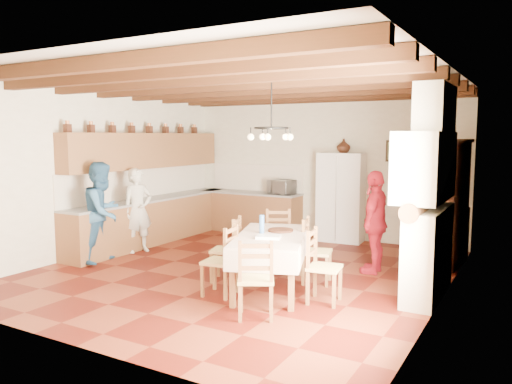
% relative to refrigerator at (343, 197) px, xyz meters
% --- Properties ---
extents(floor, '(6.00, 6.50, 0.02)m').
position_rel_refrigerator_xyz_m(floor, '(-0.55, -3.10, -0.91)').
color(floor, '#4B110A').
rests_on(floor, ground).
extents(ceiling, '(6.00, 6.50, 0.02)m').
position_rel_refrigerator_xyz_m(ceiling, '(-0.55, -3.10, 2.11)').
color(ceiling, beige).
rests_on(ceiling, ground).
extents(wall_back, '(6.00, 0.02, 3.00)m').
position_rel_refrigerator_xyz_m(wall_back, '(-0.55, 0.16, 0.60)').
color(wall_back, beige).
rests_on(wall_back, ground).
extents(wall_front, '(6.00, 0.02, 3.00)m').
position_rel_refrigerator_xyz_m(wall_front, '(-0.55, -6.36, 0.60)').
color(wall_front, beige).
rests_on(wall_front, ground).
extents(wall_left, '(0.02, 6.50, 3.00)m').
position_rel_refrigerator_xyz_m(wall_left, '(-3.56, -3.10, 0.60)').
color(wall_left, beige).
rests_on(wall_left, ground).
extents(wall_right, '(0.02, 6.50, 3.00)m').
position_rel_refrigerator_xyz_m(wall_right, '(2.46, -3.10, 0.60)').
color(wall_right, beige).
rests_on(wall_right, ground).
extents(ceiling_beams, '(6.00, 6.30, 0.16)m').
position_rel_refrigerator_xyz_m(ceiling_beams, '(-0.55, -3.10, 2.01)').
color(ceiling_beams, '#3C2111').
rests_on(ceiling_beams, ground).
extents(lower_cabinets_left, '(0.60, 4.30, 0.86)m').
position_rel_refrigerator_xyz_m(lower_cabinets_left, '(-3.25, -2.05, -0.47)').
color(lower_cabinets_left, brown).
rests_on(lower_cabinets_left, ground).
extents(lower_cabinets_back, '(2.30, 0.60, 0.86)m').
position_rel_refrigerator_xyz_m(lower_cabinets_back, '(-2.10, -0.15, -0.47)').
color(lower_cabinets_back, brown).
rests_on(lower_cabinets_back, ground).
extents(countertop_left, '(0.62, 4.30, 0.04)m').
position_rel_refrigerator_xyz_m(countertop_left, '(-3.25, -2.05, -0.02)').
color(countertop_left, slate).
rests_on(countertop_left, lower_cabinets_left).
extents(countertop_back, '(2.34, 0.62, 0.04)m').
position_rel_refrigerator_xyz_m(countertop_back, '(-2.10, -0.15, -0.02)').
color(countertop_back, slate).
rests_on(countertop_back, lower_cabinets_back).
extents(backsplash_left, '(0.03, 4.30, 0.60)m').
position_rel_refrigerator_xyz_m(backsplash_left, '(-3.54, -2.05, 0.30)').
color(backsplash_left, '#EFE3CE').
rests_on(backsplash_left, ground).
extents(backsplash_back, '(2.30, 0.03, 0.60)m').
position_rel_refrigerator_xyz_m(backsplash_back, '(-2.10, 0.13, 0.30)').
color(backsplash_back, '#EFE3CE').
rests_on(backsplash_back, ground).
extents(upper_cabinets, '(0.35, 4.20, 0.70)m').
position_rel_refrigerator_xyz_m(upper_cabinets, '(-3.38, -2.05, 0.95)').
color(upper_cabinets, brown).
rests_on(upper_cabinets, ground).
extents(fireplace, '(0.56, 1.60, 2.80)m').
position_rel_refrigerator_xyz_m(fireplace, '(2.17, -2.90, 0.50)').
color(fireplace, beige).
rests_on(fireplace, ground).
extents(wall_picture, '(0.34, 0.03, 0.42)m').
position_rel_refrigerator_xyz_m(wall_picture, '(1.00, 0.13, 0.95)').
color(wall_picture, '#2F2515').
rests_on(wall_picture, ground).
extents(refrigerator, '(0.94, 0.79, 1.80)m').
position_rel_refrigerator_xyz_m(refrigerator, '(0.00, 0.00, 0.00)').
color(refrigerator, white).
rests_on(refrigerator, floor).
extents(hutch, '(0.59, 1.20, 2.09)m').
position_rel_refrigerator_xyz_m(hutch, '(2.20, -1.06, 0.15)').
color(hutch, '#36160D').
rests_on(hutch, floor).
extents(dining_table, '(1.46, 1.99, 0.78)m').
position_rel_refrigerator_xyz_m(dining_table, '(0.30, -3.70, -0.20)').
color(dining_table, silver).
rests_on(dining_table, floor).
extents(chandelier, '(0.47, 0.47, 0.03)m').
position_rel_refrigerator_xyz_m(chandelier, '(0.30, -3.70, 1.35)').
color(chandelier, black).
rests_on(chandelier, ground).
extents(chair_left_near, '(0.45, 0.47, 0.96)m').
position_rel_refrigerator_xyz_m(chair_left_near, '(-0.20, -4.23, -0.42)').
color(chair_left_near, brown).
rests_on(chair_left_near, floor).
extents(chair_left_far, '(0.51, 0.52, 0.96)m').
position_rel_refrigerator_xyz_m(chair_left_far, '(-0.50, -3.62, -0.42)').
color(chair_left_far, brown).
rests_on(chair_left_far, floor).
extents(chair_right_near, '(0.45, 0.47, 0.96)m').
position_rel_refrigerator_xyz_m(chair_right_near, '(1.15, -3.82, -0.42)').
color(chair_right_near, brown).
rests_on(chair_right_near, floor).
extents(chair_right_far, '(0.49, 0.50, 0.96)m').
position_rel_refrigerator_xyz_m(chair_right_far, '(0.72, -3.06, -0.42)').
color(chair_right_far, brown).
rests_on(chair_right_far, floor).
extents(chair_end_near, '(0.56, 0.55, 0.96)m').
position_rel_refrigerator_xyz_m(chair_end_near, '(0.64, -4.72, -0.42)').
color(chair_end_near, brown).
rests_on(chair_end_near, floor).
extents(chair_end_far, '(0.56, 0.56, 0.96)m').
position_rel_refrigerator_xyz_m(chair_end_far, '(-0.11, -2.66, -0.42)').
color(chair_end_far, brown).
rests_on(chair_end_far, floor).
extents(person_man, '(0.56, 0.67, 1.56)m').
position_rel_refrigerator_xyz_m(person_man, '(-2.93, -2.87, -0.12)').
color(person_man, beige).
rests_on(person_man, floor).
extents(person_woman_blue, '(0.84, 0.97, 1.71)m').
position_rel_refrigerator_xyz_m(person_woman_blue, '(-2.92, -3.72, -0.05)').
color(person_woman_blue, '#30628F').
rests_on(person_woman_blue, floor).
extents(person_woman_red, '(0.41, 0.95, 1.61)m').
position_rel_refrigerator_xyz_m(person_woman_red, '(1.29, -2.09, -0.09)').
color(person_woman_red, '#B21927').
rests_on(person_woman_red, floor).
extents(microwave, '(0.62, 0.48, 0.30)m').
position_rel_refrigerator_xyz_m(microwave, '(-1.33, -0.15, 0.15)').
color(microwave, silver).
rests_on(microwave, countertop_back).
extents(fridge_vase, '(0.31, 0.31, 0.28)m').
position_rel_refrigerator_xyz_m(fridge_vase, '(-0.00, 0.00, 1.04)').
color(fridge_vase, '#36160D').
rests_on(fridge_vase, refrigerator).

